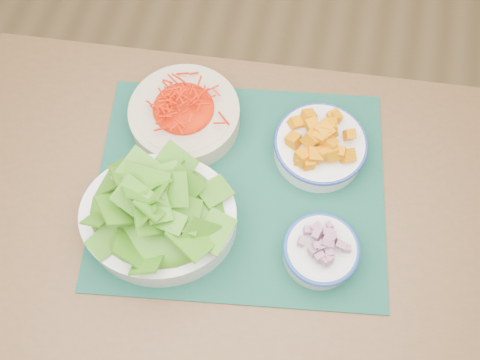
% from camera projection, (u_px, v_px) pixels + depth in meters
% --- Properties ---
extents(ground, '(4.00, 4.00, 0.00)m').
position_uv_depth(ground, '(193.00, 345.00, 1.64)').
color(ground, '#A27F4E').
rests_on(ground, ground).
extents(table, '(1.19, 0.85, 0.75)m').
position_uv_depth(table, '(225.00, 239.00, 1.11)').
color(table, brown).
rests_on(table, ground).
extents(placemat, '(0.62, 0.54, 0.00)m').
position_uv_depth(placemat, '(240.00, 187.00, 1.04)').
color(placemat, '#0C3328').
rests_on(placemat, table).
extents(carrot_bowl, '(0.28, 0.28, 0.08)m').
position_uv_depth(carrot_bowl, '(184.00, 113.00, 1.06)').
color(carrot_bowl, beige).
rests_on(carrot_bowl, placemat).
extents(squash_bowl, '(0.22, 0.22, 0.09)m').
position_uv_depth(squash_bowl, '(321.00, 143.00, 1.03)').
color(squash_bowl, white).
rests_on(squash_bowl, placemat).
extents(lettuce_bowl, '(0.32, 0.29, 0.14)m').
position_uv_depth(lettuce_bowl, '(157.00, 212.00, 0.94)').
color(lettuce_bowl, white).
rests_on(lettuce_bowl, placemat).
extents(onion_bowl, '(0.14, 0.14, 0.07)m').
position_uv_depth(onion_bowl, '(321.00, 250.00, 0.95)').
color(onion_bowl, silver).
rests_on(onion_bowl, placemat).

